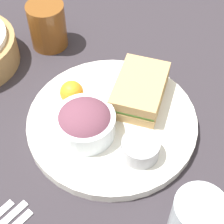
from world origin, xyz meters
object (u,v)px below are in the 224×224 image
salad_bowl (85,122)px  water_glass (196,220)px  plate (112,122)px  drink_glass (47,25)px  sandwich (140,90)px  dressing_cup (140,148)px

salad_bowl → water_glass: 0.25m
salad_bowl → water_glass: size_ratio=1.14×
plate → drink_glass: size_ratio=3.09×
salad_bowl → drink_glass: 0.28m
water_glass → salad_bowl: bearing=66.9°
sandwich → water_glass: water_glass is taller
salad_bowl → water_glass: (-0.10, -0.23, 0.00)m
sandwich → salad_bowl: salad_bowl is taller
dressing_cup → salad_bowl: bearing=86.9°
sandwich → water_glass: bearing=-141.7°
sandwich → salad_bowl: bearing=152.0°
dressing_cup → water_glass: (-0.09, -0.12, 0.01)m
dressing_cup → sandwich: bearing=21.2°
salad_bowl → drink_glass: (0.21, 0.19, 0.00)m
water_glass → dressing_cup: bearing=52.8°
plate → dressing_cup: dressing_cup is taller
plate → salad_bowl: bearing=145.3°
salad_bowl → dressing_cup: (-0.01, -0.11, -0.01)m
salad_bowl → drink_glass: drink_glass is taller
drink_glass → water_glass: 0.52m
dressing_cup → water_glass: bearing=-127.2°
plate → water_glass: size_ratio=3.34×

